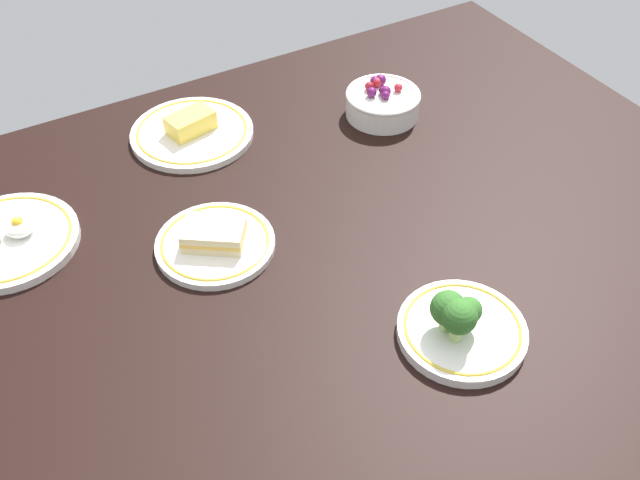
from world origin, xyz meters
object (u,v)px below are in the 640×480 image
Objects in this scene: plate_cheese at (192,131)px; plate_sandwich at (215,241)px; bowl_berries at (383,102)px; plate_broccoli at (460,324)px; plate_eggs at (8,239)px.

plate_cheese reaches higher than plate_sandwich.
plate_cheese is at bearing -18.45° from bowl_berries.
plate_cheese is (13.72, -61.27, -1.48)cm from plate_broccoli.
plate_eggs is 69.63cm from bowl_berries.
bowl_berries is at bearing -179.14° from plate_eggs.
plate_eggs is 32.05cm from plate_sandwich.
plate_broccoli is 53.89cm from bowl_berries.
plate_eggs is (49.31, -48.88, -1.51)cm from plate_broccoli.
plate_cheese is 1.21× the size of plate_sandwich.
bowl_berries reaches higher than plate_cheese.
plate_eggs reaches higher than plate_sandwich.
plate_cheese is at bearing -77.38° from plate_broccoli.
bowl_berries is (-42.07, -17.44, 1.45)cm from plate_sandwich.
plate_sandwich is (8.06, 28.79, 0.17)cm from plate_cheese.
plate_eggs is 0.97× the size of plate_cheese.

